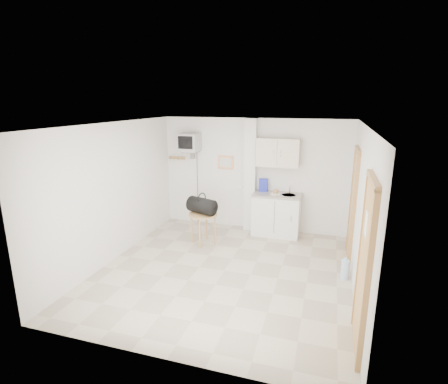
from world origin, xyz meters
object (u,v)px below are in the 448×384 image
(duffel_bag, at_px, (202,206))
(water_bottle, at_px, (345,269))
(crt_television, at_px, (189,143))
(round_table, at_px, (203,218))

(duffel_bag, xyz_separation_m, water_bottle, (2.77, -0.72, -0.64))
(crt_television, distance_m, duffel_bag, 1.63)
(duffel_bag, height_order, water_bottle, duffel_bag)
(crt_television, distance_m, round_table, 1.84)
(crt_television, relative_size, duffel_bag, 3.27)
(crt_television, relative_size, water_bottle, 5.72)
(duffel_bag, distance_m, water_bottle, 2.93)
(water_bottle, bearing_deg, crt_television, 153.56)
(crt_television, bearing_deg, round_table, -55.58)
(duffel_bag, bearing_deg, water_bottle, 5.97)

